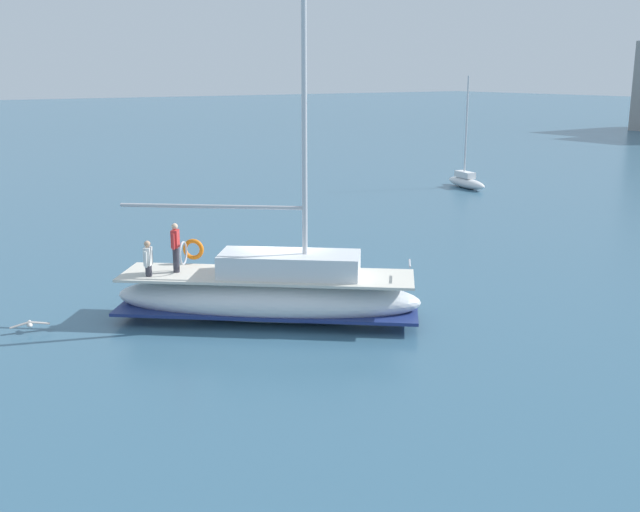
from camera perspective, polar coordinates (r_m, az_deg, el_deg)
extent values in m
plane|color=#38607A|center=(25.47, -2.74, -3.76)|extent=(400.00, 400.00, 0.00)
ellipsoid|color=silver|center=(23.90, -3.98, -3.20)|extent=(7.98, 8.92, 1.40)
cube|color=navy|center=(24.00, -3.97, -3.92)|extent=(7.88, 8.78, 0.10)
cube|color=beige|center=(23.70, -4.01, -1.49)|extent=(7.53, 8.42, 0.08)
cube|color=silver|center=(23.49, -2.30, -0.62)|extent=(4.05, 4.40, 0.70)
cylinder|color=silver|center=(22.71, -1.20, 11.95)|extent=(0.16, 0.16, 10.93)
cylinder|color=#B7B7BC|center=(23.57, -8.14, 3.70)|extent=(3.77, 4.51, 0.12)
cylinder|color=silver|center=(23.25, 6.76, -0.55)|extent=(0.73, 0.62, 0.06)
torus|color=orange|center=(25.25, -9.50, 0.50)|extent=(0.56, 0.63, 0.70)
cylinder|color=#33333D|center=(24.24, -10.76, -0.28)|extent=(0.20, 0.20, 0.80)
cube|color=red|center=(24.08, -10.83, 1.29)|extent=(0.37, 0.36, 0.56)
sphere|color=beige|center=(24.00, -10.87, 2.20)|extent=(0.20, 0.20, 0.20)
cylinder|color=red|center=(24.30, -10.68, 1.28)|extent=(0.09, 0.09, 0.50)
cylinder|color=red|center=(23.89, -10.97, 1.06)|extent=(0.09, 0.09, 0.50)
cylinder|color=#33333D|center=(24.00, -12.75, -1.08)|extent=(0.20, 0.20, 0.35)
cube|color=white|center=(23.89, -12.81, -0.02)|extent=(0.37, 0.36, 0.56)
sphere|color=tan|center=(23.80, -12.86, 0.89)|extent=(0.20, 0.20, 0.20)
cylinder|color=white|center=(24.10, -12.64, -0.01)|extent=(0.09, 0.09, 0.50)
cylinder|color=white|center=(23.70, -12.97, -0.27)|extent=(0.09, 0.09, 0.50)
torus|color=silver|center=(24.12, -10.23, 0.21)|extent=(0.62, 0.53, 0.76)
ellipsoid|color=white|center=(52.04, 10.94, 5.42)|extent=(4.30, 1.89, 0.68)
cube|color=white|center=(52.14, 10.84, 6.03)|extent=(1.77, 1.00, 0.40)
cylinder|color=silver|center=(51.92, 10.94, 9.48)|extent=(0.11, 0.11, 6.68)
ellipsoid|color=silver|center=(24.47, -20.98, -4.84)|extent=(0.39, 0.25, 0.16)
sphere|color=silver|center=(24.64, -21.00, -4.64)|extent=(0.11, 0.11, 0.11)
cone|color=gold|center=(24.70, -21.00, -4.62)|extent=(0.08, 0.05, 0.04)
cube|color=#9E9993|center=(24.46, -21.65, -4.85)|extent=(0.25, 0.58, 0.14)
cube|color=#9E9993|center=(24.47, -20.31, -4.73)|extent=(0.25, 0.58, 0.14)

